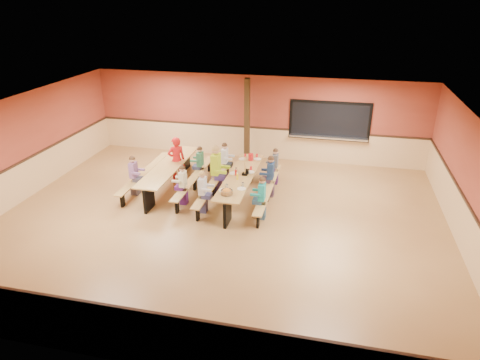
# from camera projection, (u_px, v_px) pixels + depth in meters

# --- Properties ---
(ground) EXTENTS (12.00, 12.00, 0.00)m
(ground) POSITION_uv_depth(u_px,v_px,m) (220.00, 220.00, 11.52)
(ground) COLOR brown
(ground) RESTS_ON ground
(room_envelope) EXTENTS (12.04, 10.04, 3.02)m
(room_envelope) POSITION_uv_depth(u_px,v_px,m) (219.00, 197.00, 11.24)
(room_envelope) COLOR brown
(room_envelope) RESTS_ON ground
(kitchen_pass_through) EXTENTS (2.78, 0.28, 1.38)m
(kitchen_pass_through) POSITION_uv_depth(u_px,v_px,m) (329.00, 123.00, 14.80)
(kitchen_pass_through) COLOR black
(kitchen_pass_through) RESTS_ON ground
(structural_post) EXTENTS (0.18, 0.18, 3.00)m
(structural_post) POSITION_uv_depth(u_px,v_px,m) (247.00, 122.00, 14.87)
(structural_post) COLOR #302010
(structural_post) RESTS_ON ground
(cafeteria_table_main) EXTENTS (1.91, 3.70, 0.74)m
(cafeteria_table_main) POSITION_uv_depth(u_px,v_px,m) (241.00, 182.00, 12.54)
(cafeteria_table_main) COLOR #A78042
(cafeteria_table_main) RESTS_ON ground
(cafeteria_table_second) EXTENTS (1.91, 3.70, 0.74)m
(cafeteria_table_second) POSITION_uv_depth(u_px,v_px,m) (169.00, 172.00, 13.28)
(cafeteria_table_second) COLOR #A78042
(cafeteria_table_second) RESTS_ON ground
(seated_child_white_left) EXTENTS (0.37, 0.31, 1.22)m
(seated_child_white_left) POSITION_uv_depth(u_px,v_px,m) (203.00, 192.00, 11.73)
(seated_child_white_left) COLOR silver
(seated_child_white_left) RESTS_ON ground
(seated_adult_yellow) EXTENTS (0.50, 0.41, 1.47)m
(seated_adult_yellow) POSITION_uv_depth(u_px,v_px,m) (216.00, 170.00, 12.87)
(seated_adult_yellow) COLOR #A7C81D
(seated_adult_yellow) RESTS_ON ground
(seated_child_grey_left) EXTENTS (0.37, 0.31, 1.22)m
(seated_child_grey_left) POSITION_uv_depth(u_px,v_px,m) (225.00, 161.00, 13.84)
(seated_child_grey_left) COLOR silver
(seated_child_grey_left) RESTS_ON ground
(seated_child_teal_right) EXTENTS (0.37, 0.30, 1.20)m
(seated_child_teal_right) POSITION_uv_depth(u_px,v_px,m) (262.00, 198.00, 11.40)
(seated_child_teal_right) COLOR teal
(seated_child_teal_right) RESTS_ON ground
(seated_child_navy_right) EXTENTS (0.39, 0.32, 1.26)m
(seated_child_navy_right) POSITION_uv_depth(u_px,v_px,m) (270.00, 176.00, 12.67)
(seated_child_navy_right) COLOR #182B4E
(seated_child_navy_right) RESTS_ON ground
(seated_child_char_right) EXTENTS (0.35, 0.29, 1.17)m
(seated_child_char_right) POSITION_uv_depth(u_px,v_px,m) (275.00, 166.00, 13.51)
(seated_child_char_right) COLOR #474B52
(seated_child_char_right) RESTS_ON ground
(seated_child_purple_sec) EXTENTS (0.37, 0.30, 1.22)m
(seated_child_purple_sec) POSITION_uv_depth(u_px,v_px,m) (134.00, 176.00, 12.77)
(seated_child_purple_sec) COLOR slate
(seated_child_purple_sec) RESTS_ON ground
(seated_child_green_sec) EXTENTS (0.36, 0.29, 1.19)m
(seated_child_green_sec) POSITION_uv_depth(u_px,v_px,m) (200.00, 165.00, 13.62)
(seated_child_green_sec) COLOR #317353
(seated_child_green_sec) RESTS_ON ground
(seated_child_tan_sec) EXTENTS (0.35, 0.29, 1.18)m
(seated_child_tan_sec) POSITION_uv_depth(u_px,v_px,m) (183.00, 185.00, 12.20)
(seated_child_tan_sec) COLOR beige
(seated_child_tan_sec) RESTS_ON ground
(standing_woman) EXTENTS (0.66, 0.62, 1.52)m
(standing_woman) POSITION_uv_depth(u_px,v_px,m) (177.00, 160.00, 13.53)
(standing_woman) COLOR red
(standing_woman) RESTS_ON ground
(punch_pitcher) EXTENTS (0.16, 0.16, 0.22)m
(punch_pitcher) POSITION_uv_depth(u_px,v_px,m) (251.00, 157.00, 13.53)
(punch_pitcher) COLOR red
(punch_pitcher) RESTS_ON cafeteria_table_main
(chip_bowl) EXTENTS (0.32, 0.32, 0.15)m
(chip_bowl) POSITION_uv_depth(u_px,v_px,m) (227.00, 192.00, 11.27)
(chip_bowl) COLOR orange
(chip_bowl) RESTS_ON cafeteria_table_main
(napkin_dispenser) EXTENTS (0.10, 0.14, 0.13)m
(napkin_dispenser) POSITION_uv_depth(u_px,v_px,m) (247.00, 172.00, 12.55)
(napkin_dispenser) COLOR black
(napkin_dispenser) RESTS_ON cafeteria_table_main
(condiment_mustard) EXTENTS (0.06, 0.06, 0.17)m
(condiment_mustard) POSITION_uv_depth(u_px,v_px,m) (237.00, 177.00, 12.15)
(condiment_mustard) COLOR yellow
(condiment_mustard) RESTS_ON cafeteria_table_main
(condiment_ketchup) EXTENTS (0.06, 0.06, 0.17)m
(condiment_ketchup) POSITION_uv_depth(u_px,v_px,m) (236.00, 173.00, 12.44)
(condiment_ketchup) COLOR #B2140F
(condiment_ketchup) RESTS_ON cafeteria_table_main
(table_paddle) EXTENTS (0.16, 0.16, 0.56)m
(table_paddle) POSITION_uv_depth(u_px,v_px,m) (245.00, 171.00, 12.44)
(table_paddle) COLOR black
(table_paddle) RESTS_ON cafeteria_table_main
(place_settings) EXTENTS (0.65, 3.30, 0.11)m
(place_settings) POSITION_uv_depth(u_px,v_px,m) (241.00, 174.00, 12.44)
(place_settings) COLOR beige
(place_settings) RESTS_ON cafeteria_table_main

